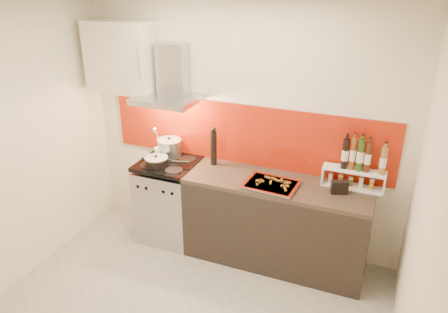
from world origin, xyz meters
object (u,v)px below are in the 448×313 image
at_px(counter, 276,222).
at_px(saute_pan, 157,161).
at_px(pepper_mill, 214,147).
at_px(stock_pot, 170,148).
at_px(range_stove, 170,201).
at_px(baking_tray, 271,184).

bearing_deg(counter, saute_pan, -174.95).
bearing_deg(pepper_mill, stock_pot, -179.51).
xyz_separation_m(stock_pot, pepper_mill, (0.52, 0.00, 0.09)).
bearing_deg(range_stove, stock_pot, 110.40).
bearing_deg(saute_pan, counter, 5.05).
distance_m(pepper_mill, baking_tray, 0.76).
relative_size(stock_pot, pepper_mill, 0.64).
bearing_deg(range_stove, saute_pan, -120.34).
height_order(range_stove, counter, range_stove).
bearing_deg(stock_pot, range_stove, -69.60).
xyz_separation_m(range_stove, counter, (1.20, 0.00, 0.01)).
height_order(range_stove, pepper_mill, pepper_mill).
height_order(range_stove, baking_tray, baking_tray).
height_order(range_stove, stock_pot, stock_pot).
relative_size(counter, baking_tray, 3.48).
relative_size(range_stove, pepper_mill, 2.21).
bearing_deg(baking_tray, counter, 66.89).
relative_size(stock_pot, baking_tray, 0.51).
xyz_separation_m(saute_pan, baking_tray, (1.22, 0.02, -0.04)).
xyz_separation_m(stock_pot, baking_tray, (1.21, -0.23, -0.09)).
distance_m(counter, baking_tray, 0.48).
distance_m(range_stove, pepper_mill, 0.82).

